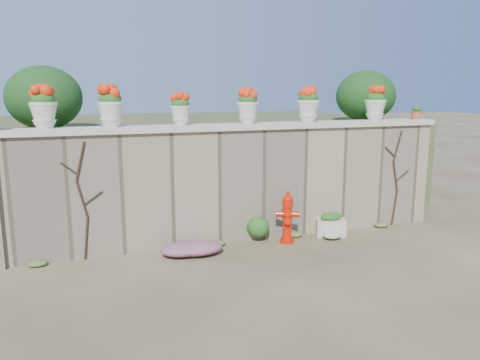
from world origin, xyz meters
name	(u,v)px	position (x,y,z in m)	size (l,w,h in m)	color
ground	(279,274)	(0.00, 0.00, 0.00)	(80.00, 80.00, 0.00)	brown
stone_wall	(239,185)	(0.00, 1.80, 1.00)	(8.00, 0.40, 2.00)	gray
wall_cap	(239,127)	(0.00, 1.80, 2.05)	(8.10, 0.52, 0.10)	beige
raised_fill	(195,160)	(0.00, 5.00, 1.00)	(9.00, 6.00, 2.00)	#384C23
back_shrub_left	(44,98)	(-3.20, 3.00, 2.55)	(1.30, 1.30, 1.10)	#143814
back_shrub_right	(366,96)	(3.40, 3.00, 2.55)	(1.30, 1.30, 1.10)	#143814
vine_left	(83,200)	(-2.67, 1.58, 0.99)	(0.60, 0.04, 1.91)	black
vine_right	(396,177)	(3.23, 1.58, 0.99)	(0.60, 0.04, 1.91)	black
fire_hydrant	(287,217)	(0.74, 1.29, 0.47)	(0.40, 0.29, 0.93)	red
planter_box	(331,225)	(1.68, 1.38, 0.21)	(0.61, 0.48, 0.44)	beige
green_shrub	(261,225)	(0.34, 1.54, 0.30)	(0.62, 0.56, 0.59)	#1E5119
magenta_clump	(192,249)	(-1.04, 1.13, 0.14)	(1.03, 0.69, 0.28)	#B32395
white_flowers	(328,235)	(1.51, 1.18, 0.09)	(0.50, 0.40, 0.18)	white
urn_pot_0	(43,107)	(-3.15, 1.80, 2.42)	(0.41, 0.41, 0.65)	beige
urn_pot_1	(110,107)	(-2.16, 1.80, 2.42)	(0.41, 0.41, 0.65)	beige
urn_pot_2	(181,110)	(-1.03, 1.80, 2.36)	(0.33, 0.33, 0.52)	beige
urn_pot_3	(248,106)	(0.17, 1.80, 2.40)	(0.39, 0.39, 0.61)	beige
urn_pot_4	(308,105)	(1.36, 1.80, 2.42)	(0.41, 0.41, 0.64)	beige
urn_pot_5	(375,104)	(2.81, 1.80, 2.42)	(0.41, 0.41, 0.64)	beige
terracotta_pot	(416,113)	(3.80, 1.80, 2.22)	(0.22, 0.22, 0.26)	#B45037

